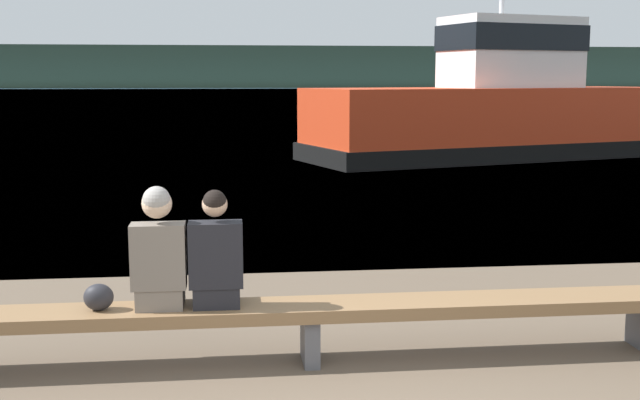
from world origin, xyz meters
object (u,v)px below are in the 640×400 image
(person_left, at_px, (159,254))
(shopping_bag, at_px, (99,297))
(person_right, at_px, (216,258))
(bench_main, at_px, (310,314))
(tugboat_red, at_px, (496,113))

(person_left, relative_size, shopping_bag, 4.23)
(person_left, relative_size, person_right, 1.04)
(bench_main, bearing_deg, person_left, 179.94)
(bench_main, height_order, person_right, person_right)
(shopping_bag, bearing_deg, bench_main, 0.20)
(tugboat_red, bearing_deg, shopping_bag, 134.67)
(person_right, bearing_deg, bench_main, -0.34)
(shopping_bag, height_order, tugboat_red, tugboat_red)
(person_right, height_order, tugboat_red, tugboat_red)
(person_left, bearing_deg, bench_main, -0.06)
(person_right, bearing_deg, person_left, -179.60)
(bench_main, xyz_separation_m, shopping_bag, (-1.60, -0.01, 0.19))
(person_right, distance_m, tugboat_red, 17.41)
(person_left, xyz_separation_m, shopping_bag, (-0.45, -0.01, -0.32))
(bench_main, xyz_separation_m, person_left, (-1.15, 0.00, 0.51))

